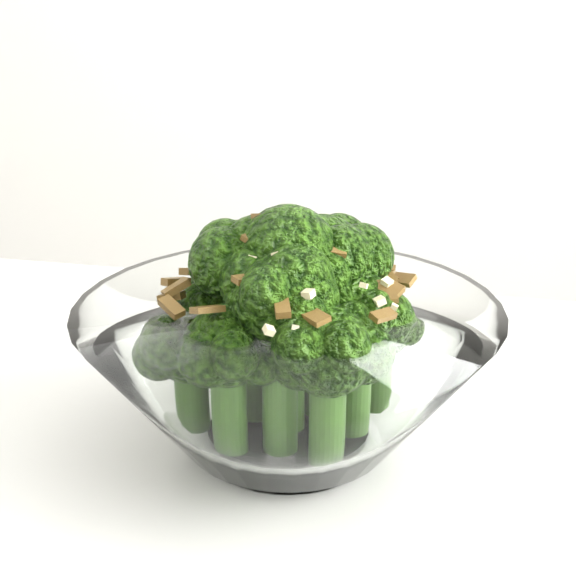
# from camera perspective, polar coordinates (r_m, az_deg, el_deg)

# --- Properties ---
(broccoli_dish) EXTENTS (0.22, 0.22, 0.14)m
(broccoli_dish) POSITION_cam_1_polar(r_m,az_deg,el_deg) (0.47, -0.06, -4.37)
(broccoli_dish) COLOR white
(broccoli_dish) RESTS_ON table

